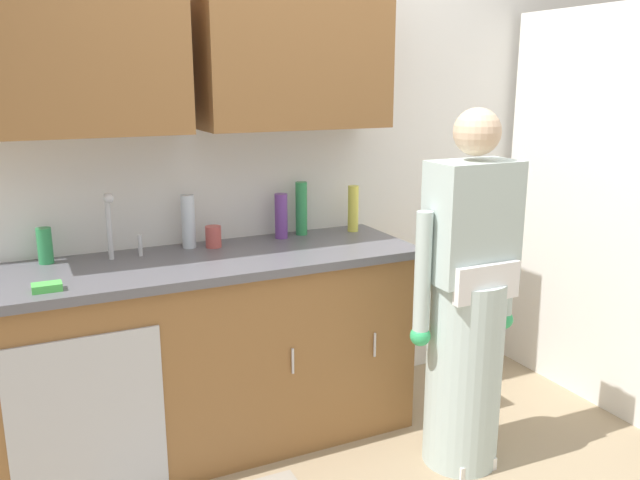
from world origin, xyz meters
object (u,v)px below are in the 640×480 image
Objects in this scene: person_at_sink at (467,320)px; bottle_dish_liquid at (301,208)px; bottle_soap at (281,216)px; cup_by_sink at (213,237)px; sink at (126,269)px; bottle_water_short at (188,221)px; sponge at (47,287)px; bottle_water_tall at (45,246)px; bottle_cleaner_spray at (353,209)px.

person_at_sink reaches higher than bottle_dish_liquid.
bottle_soap reaches higher than cup_by_sink.
sink is at bearing 154.21° from person_at_sink.
person_at_sink is at bearing -25.79° from sink.
sponge is at bearing -147.81° from bottle_water_short.
bottle_water_short is at bearing 0.10° from bottle_water_tall.
sink is 1.52m from person_at_sink.
bottle_dish_liquid reaches higher than bottle_water_short.
sink reaches higher than cup_by_sink.
bottle_soap is 0.13m from bottle_dish_liquid.
sink is 0.41m from bottle_water_short.
person_at_sink reaches higher than sponge.
sponge is at bearing -160.41° from bottle_soap.
person_at_sink is 1.03m from bottle_dish_liquid.
sink is 4.55× the size of sponge.
bottle_water_tall is 0.64m from bottle_water_short.
bottle_water_short reaches higher than bottle_cleaner_spray.
bottle_water_short is at bearing 157.18° from cup_by_sink.
person_at_sink is 15.56× the size of cup_by_sink.
bottle_cleaner_spray is 0.88m from bottle_water_short.
bottle_soap is 0.48m from bottle_water_short.
person_at_sink is at bearing -80.66° from bottle_cleaner_spray.
bottle_water_short is at bearing 30.89° from sink.
bottle_soap is 0.94× the size of bottle_cleaner_spray.
bottle_water_tall is at bearing 179.39° from bottle_soap.
bottle_water_tall is (-0.31, 0.20, 0.09)m from sink.
bottle_water_tall is 0.65× the size of bottle_cleaner_spray.
sponge is at bearing -146.54° from sink.
bottle_cleaner_spray is (1.21, 0.17, 0.14)m from sink.
bottle_cleaner_spray is at bearing -2.19° from bottle_water_short.
sink is at bearing -160.67° from cup_by_sink.
bottle_cleaner_spray is 2.36× the size of cup_by_sink.
bottle_water_tall is 0.75m from cup_by_sink.
sink is 0.40m from sponge.
sponge is (-1.27, -0.43, -0.12)m from bottle_dish_liquid.
bottle_cleaner_spray reaches higher than cup_by_sink.
bottle_water_tall is at bearing -179.90° from bottle_water_short.
bottle_water_short is 2.48× the size of cup_by_sink.
bottle_water_short is (-0.88, 0.03, 0.01)m from bottle_cleaner_spray.
sink is 0.47m from cup_by_sink.
sponge is at bearing 165.56° from person_at_sink.
person_at_sink is at bearing -64.39° from bottle_dish_liquid.
bottle_water_tall is at bearing 86.84° from sponge.
sink is 0.31× the size of person_at_sink.
bottle_soap is at bearing 13.00° from sink.
bottle_soap is (-0.54, 0.84, 0.36)m from person_at_sink.
bottle_water_short reaches higher than cup_by_sink.
bottle_soap is at bearing 4.98° from cup_by_sink.
bottle_cleaner_spray is 1.60m from sponge.
bottle_water_tall is 0.62× the size of bottle_water_short.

